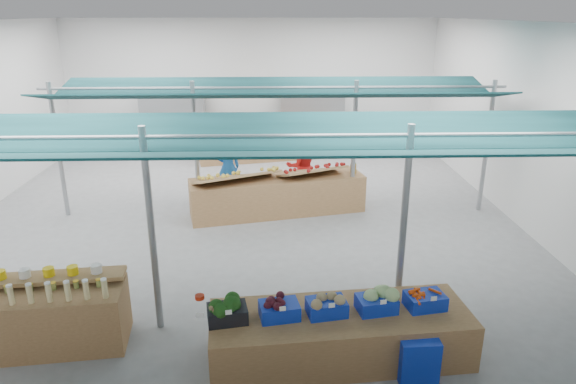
% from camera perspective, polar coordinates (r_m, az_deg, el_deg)
% --- Properties ---
extents(floor, '(13.00, 13.00, 0.00)m').
position_cam_1_polar(floor, '(11.44, -5.10, -3.20)').
color(floor, slate).
rests_on(floor, ground).
extents(hall, '(13.00, 13.00, 13.00)m').
position_cam_1_polar(hall, '(12.13, -5.12, 11.10)').
color(hall, silver).
rests_on(hall, ground).
extents(pole_grid, '(10.00, 4.60, 3.00)m').
position_cam_1_polar(pole_grid, '(9.16, -1.30, 3.11)').
color(pole_grid, gray).
rests_on(pole_grid, floor).
extents(awnings, '(9.50, 7.08, 0.30)m').
position_cam_1_polar(awnings, '(8.94, -1.35, 9.07)').
color(awnings, black).
rests_on(awnings, pole_grid).
extents(back_shelving_left, '(2.00, 0.50, 2.00)m').
position_cam_1_polar(back_shelving_left, '(17.18, -12.58, 7.60)').
color(back_shelving_left, '#B23F33').
rests_on(back_shelving_left, floor).
extents(back_shelving_right, '(2.00, 0.50, 2.00)m').
position_cam_1_polar(back_shelving_right, '(16.94, 2.69, 7.88)').
color(back_shelving_right, '#B23F33').
rests_on(back_shelving_right, floor).
extents(bottle_shelf, '(1.97, 1.32, 1.12)m').
position_cam_1_polar(bottle_shelf, '(7.91, -24.46, -12.31)').
color(bottle_shelf, brown).
rests_on(bottle_shelf, floor).
extents(veg_counter, '(3.50, 1.44, 0.66)m').
position_cam_1_polar(veg_counter, '(7.11, 5.77, -15.47)').
color(veg_counter, brown).
rests_on(veg_counter, floor).
extents(fruit_counter, '(4.05, 1.77, 0.84)m').
position_cam_1_polar(fruit_counter, '(11.71, -1.16, -0.37)').
color(fruit_counter, brown).
rests_on(fruit_counter, floor).
extents(far_counter, '(4.72, 1.87, 0.83)m').
position_cam_1_polar(far_counter, '(16.17, -1.65, 5.21)').
color(far_counter, brown).
rests_on(far_counter, floor).
extents(crate_stack, '(0.50, 0.36, 0.59)m').
position_cam_1_polar(crate_stack, '(6.93, 14.18, -17.47)').
color(crate_stack, '#102DB0').
rests_on(crate_stack, floor).
extents(vendor_left, '(0.64, 0.49, 1.58)m').
position_cam_1_polar(vendor_left, '(12.68, -6.68, 2.81)').
color(vendor_left, '#175298').
rests_on(vendor_left, floor).
extents(vendor_right, '(0.88, 0.75, 1.58)m').
position_cam_1_polar(vendor_right, '(12.66, 1.48, 2.91)').
color(vendor_right, red).
rests_on(vendor_right, floor).
extents(crate_broccoli, '(0.55, 0.44, 0.35)m').
position_cam_1_polar(crate_broccoli, '(6.70, -6.78, -12.88)').
color(crate_broccoli, black).
rests_on(crate_broccoli, veg_counter).
extents(crate_beets, '(0.55, 0.44, 0.29)m').
position_cam_1_polar(crate_beets, '(6.73, -0.97, -12.78)').
color(crate_beets, '#102DB0').
rests_on(crate_beets, veg_counter).
extents(crate_celeriac, '(0.55, 0.44, 0.31)m').
position_cam_1_polar(crate_celeriac, '(6.81, 4.32, -12.33)').
color(crate_celeriac, '#102DB0').
rests_on(crate_celeriac, veg_counter).
extents(crate_cabbage, '(0.55, 0.44, 0.35)m').
position_cam_1_polar(crate_cabbage, '(6.95, 9.81, -11.74)').
color(crate_cabbage, '#102DB0').
rests_on(crate_cabbage, veg_counter).
extents(crate_carrots, '(0.55, 0.44, 0.29)m').
position_cam_1_polar(crate_carrots, '(7.18, 14.98, -11.50)').
color(crate_carrots, '#102DB0').
rests_on(crate_carrots, veg_counter).
extents(sparrow, '(0.12, 0.09, 0.11)m').
position_cam_1_polar(sparrow, '(6.55, -8.16, -12.81)').
color(sparrow, brown).
rests_on(sparrow, crate_broccoli).
extents(pole_ribbon, '(0.12, 0.12, 0.28)m').
position_cam_1_polar(pole_ribbon, '(6.47, -9.78, -11.61)').
color(pole_ribbon, '#AF210B').
rests_on(pole_ribbon, pole_grid).
extents(apple_heap_yellow, '(2.02, 1.44, 0.27)m').
position_cam_1_polar(apple_heap_yellow, '(11.26, -5.72, 1.89)').
color(apple_heap_yellow, '#997247').
rests_on(apple_heap_yellow, fruit_counter).
extents(apple_heap_red, '(1.66, 1.27, 0.27)m').
position_cam_1_polar(apple_heap_red, '(11.63, 2.75, 2.54)').
color(apple_heap_red, '#997247').
rests_on(apple_heap_red, fruit_counter).
extents(pineapple, '(0.14, 0.14, 0.39)m').
position_cam_1_polar(pineapple, '(11.95, 7.28, 2.93)').
color(pineapple, '#8C6019').
rests_on(pineapple, fruit_counter).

